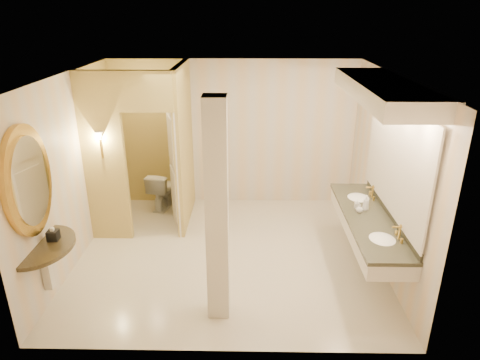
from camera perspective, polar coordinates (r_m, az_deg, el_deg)
The scene contains 16 objects.
floor at distance 6.68m, azimuth -1.51°, elevation -9.84°, with size 4.50×4.50×0.00m, color beige.
ceiling at distance 5.73m, azimuth -1.78°, elevation 13.74°, with size 4.50×4.50×0.00m, color white.
wall_back at distance 7.97m, azimuth -0.99°, elevation 6.19°, with size 4.50×0.02×2.70m, color beige.
wall_front at distance 4.27m, azimuth -2.85°, elevation -8.63°, with size 4.50×0.02×2.70m, color beige.
wall_left at distance 6.57m, azimuth -21.63°, elevation 1.09°, with size 0.02×4.00×2.70m, color beige.
wall_right at distance 6.38m, azimuth 18.99°, elevation 0.85°, with size 0.02×4.00×2.70m, color beige.
toilet_closet at distance 7.11m, azimuth -10.34°, elevation 4.15°, with size 1.50×1.55×2.70m.
wall_sconce at distance 6.72m, azimuth -18.20°, elevation 5.45°, with size 0.14×0.14×0.42m.
vanity at distance 5.85m, azimuth 17.92°, elevation 2.00°, with size 0.75×2.49×2.09m.
console_shelf at distance 5.53m, azimuth -25.88°, elevation -3.57°, with size 1.01×1.01×1.96m.
pillar at distance 4.86m, azimuth -3.09°, elevation -4.61°, with size 0.26×0.26×2.70m, color beige.
tissue_box at distance 5.74m, azimuth -23.64°, elevation -6.76°, with size 0.13×0.13×0.13m, color black.
toilet at distance 8.15m, azimuth -10.30°, elevation -1.23°, with size 0.40×0.70×0.71m, color white.
soap_bottle_a at distance 6.28m, azimuth 15.33°, elevation -3.14°, with size 0.06×0.06×0.13m, color beige.
soap_bottle_b at distance 6.17m, azimuth 15.67°, elevation -3.68°, with size 0.09×0.09×0.12m, color silver.
soap_bottle_c at distance 6.24m, azimuth 16.45°, elevation -2.93°, with size 0.09×0.09×0.22m, color #C6B28C.
Camera 1 is at (0.28, -5.66, 3.53)m, focal length 32.00 mm.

